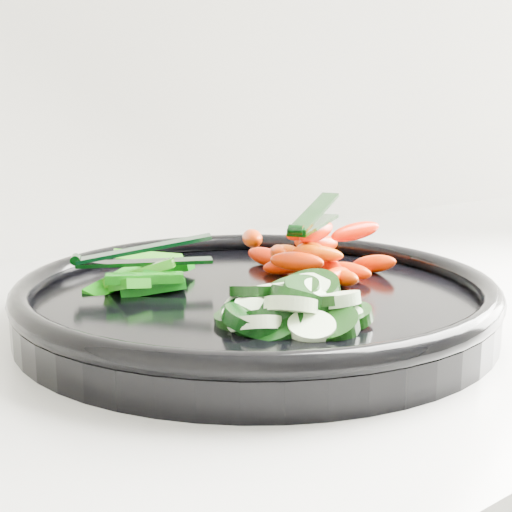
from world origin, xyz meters
TOP-DOWN VIEW (x-y plane):
  - veggie_tray at (-0.52, 1.66)m, footprint 0.44×0.44m
  - cucumber_pile at (-0.55, 1.59)m, footprint 0.11×0.13m
  - carrot_pile at (-0.44, 1.68)m, footprint 0.14×0.15m
  - pepper_pile at (-0.58, 1.74)m, footprint 0.11×0.10m
  - tong_carrot at (-0.44, 1.68)m, footprint 0.10×0.07m
  - tong_pepper at (-0.58, 1.74)m, footprint 0.11×0.07m

SIDE VIEW (x-z plane):
  - veggie_tray at x=-0.52m, z-range 0.93..0.97m
  - pepper_pile at x=-0.58m, z-range 0.94..0.98m
  - cucumber_pile at x=-0.55m, z-range 0.94..0.98m
  - carrot_pile at x=-0.44m, z-range 0.95..1.00m
  - tong_pepper at x=-0.58m, z-range 0.97..0.99m
  - tong_carrot at x=-0.44m, z-range 0.99..1.02m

